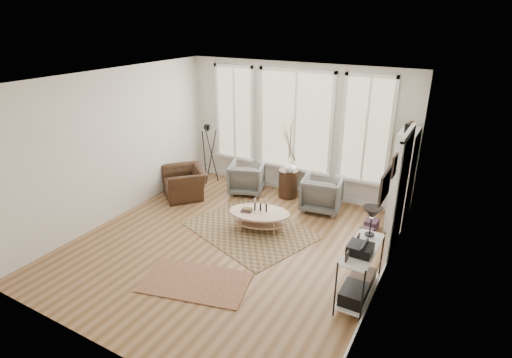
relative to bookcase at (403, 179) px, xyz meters
The scene contains 17 objects.
room 3.30m from the bookcase, 137.70° to the right, with size 5.50×5.54×2.90m.
bay_window 2.57m from the bookcase, 168.63° to the left, with size 4.14×0.12×2.24m.
door 1.10m from the bookcase, 82.91° to the right, with size 0.09×1.06×2.22m.
bookcase is the anchor object (origin of this frame).
low_shelf 2.56m from the bookcase, 91.28° to the right, with size 0.38×1.08×1.30m.
wall_art 2.66m from the bookcase, 86.75° to the right, with size 0.04×0.88×0.44m.
rug_main 3.02m from the bookcase, 146.56° to the right, with size 2.26×1.69×0.01m, color brown.
rug_runner 4.22m from the bookcase, 124.43° to the right, with size 1.62×0.90×0.01m, color maroon.
coffee_table 2.78m from the bookcase, 147.17° to the right, with size 1.31×1.02×0.53m.
armchair_left 3.39m from the bookcase, behind, with size 0.75×0.77×0.70m, color #61615C.
armchair_right 1.63m from the bookcase, behind, with size 0.78×0.81×0.73m, color #61615C.
side_table 2.41m from the bookcase, behind, with size 0.42×0.42×1.78m.
vase 2.34m from the bookcase, behind, with size 0.23×0.23×0.24m, color silver.
accent_chair 4.59m from the bookcase, 168.06° to the right, with size 0.99×0.86×0.64m, color #372114.
tripod_camera 4.46m from the bookcase, behind, with size 0.50×0.50×1.42m.
book_stack_near 1.02m from the bookcase, 134.85° to the right, with size 0.22×0.28×0.18m, color maroon.
book_stack_far 1.24m from the bookcase, 115.92° to the right, with size 0.21×0.26×0.17m, color maroon.
Camera 1 is at (3.38, -5.12, 3.81)m, focal length 28.00 mm.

